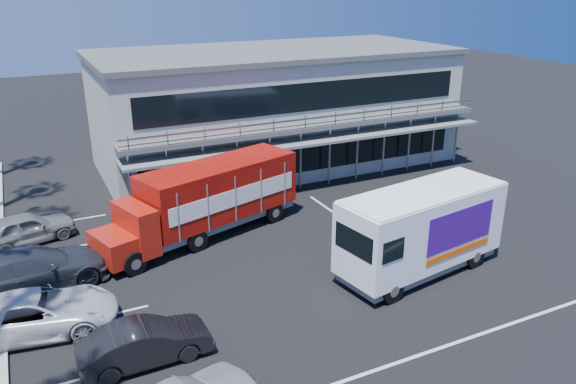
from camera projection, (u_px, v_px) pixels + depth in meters
name	position (u px, v px, depth m)	size (l,w,h in m)	color
ground	(358.00, 266.00, 23.84)	(120.00, 120.00, 0.00)	black
building	(275.00, 107.00, 36.31)	(22.40, 12.00, 7.30)	#A4A89A
red_truck	(208.00, 198.00, 26.14)	(10.29, 5.26, 3.39)	#A6190D
white_van	(421.00, 230.00, 22.76)	(7.62, 3.62, 3.58)	white
parked_car_b	(145.00, 343.00, 17.68)	(1.45, 4.15, 1.37)	black
parked_car_c	(36.00, 313.00, 19.13)	(2.48, 5.38, 1.49)	silver
parked_car_d	(31.00, 269.00, 21.78)	(2.41, 5.92, 1.72)	#292E37
parked_car_e	(26.00, 228.00, 25.67)	(1.72, 4.28, 1.46)	slate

